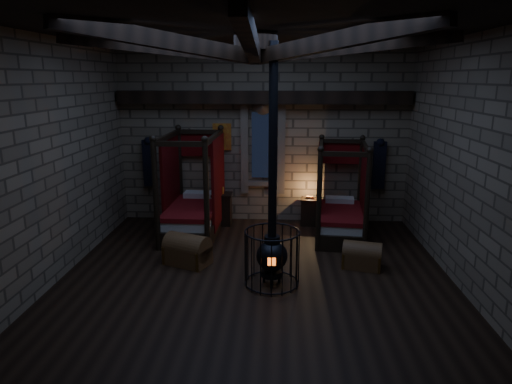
{
  "coord_description": "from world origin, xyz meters",
  "views": [
    {
      "loc": [
        0.39,
        -7.58,
        3.5
      ],
      "look_at": [
        -0.03,
        0.6,
        1.44
      ],
      "focal_mm": 32.0,
      "sensor_mm": 36.0,
      "label": 1
    }
  ],
  "objects_px": {
    "trunk_left": "(187,251)",
    "trunk_right": "(362,256)",
    "bed_left": "(194,209)",
    "bed_right": "(340,214)",
    "stove": "(272,252)"
  },
  "relations": [
    {
      "from": "bed_right",
      "to": "stove",
      "type": "xyz_separation_m",
      "value": [
        -1.5,
        -2.61,
        0.08
      ]
    },
    {
      "from": "bed_left",
      "to": "bed_right",
      "type": "height_order",
      "value": "bed_left"
    },
    {
      "from": "bed_left",
      "to": "stove",
      "type": "bearing_deg",
      "value": -53.6
    },
    {
      "from": "bed_right",
      "to": "trunk_left",
      "type": "bearing_deg",
      "value": -144.61
    },
    {
      "from": "bed_left",
      "to": "stove",
      "type": "relative_size",
      "value": 0.56
    },
    {
      "from": "bed_right",
      "to": "stove",
      "type": "bearing_deg",
      "value": -114.2
    },
    {
      "from": "trunk_right",
      "to": "stove",
      "type": "relative_size",
      "value": 0.2
    },
    {
      "from": "trunk_right",
      "to": "bed_left",
      "type": "bearing_deg",
      "value": 166.81
    },
    {
      "from": "trunk_left",
      "to": "bed_right",
      "type": "bearing_deg",
      "value": 53.26
    },
    {
      "from": "bed_right",
      "to": "trunk_right",
      "type": "relative_size",
      "value": 2.64
    },
    {
      "from": "bed_right",
      "to": "trunk_left",
      "type": "height_order",
      "value": "bed_right"
    },
    {
      "from": "trunk_right",
      "to": "stove",
      "type": "bearing_deg",
      "value": -140.22
    },
    {
      "from": "trunk_left",
      "to": "trunk_right",
      "type": "distance_m",
      "value": 3.33
    },
    {
      "from": "bed_left",
      "to": "stove",
      "type": "distance_m",
      "value": 3.22
    },
    {
      "from": "bed_left",
      "to": "bed_right",
      "type": "xyz_separation_m",
      "value": [
        3.34,
        -0.03,
        -0.05
      ]
    }
  ]
}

